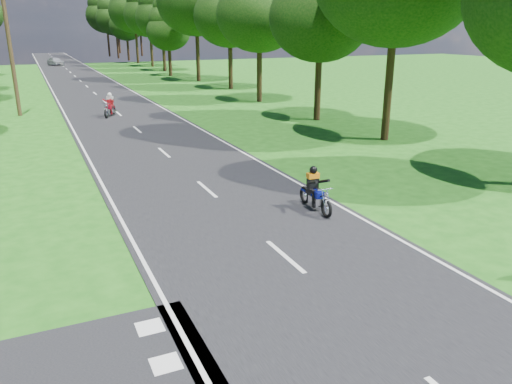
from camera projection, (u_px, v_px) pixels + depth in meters
name	position (u px, v px, depth m)	size (l,w,h in m)	color
ground	(328.00, 294.00, 10.75)	(160.00, 160.00, 0.00)	#1B5313
main_road	(80.00, 81.00, 54.01)	(7.00, 140.00, 0.02)	black
road_markings	(81.00, 82.00, 52.33)	(7.40, 140.00, 0.01)	silver
treeline	(76.00, 4.00, 60.70)	(40.00, 115.35, 14.78)	black
telegraph_pole	(11.00, 51.00, 31.35)	(1.20, 0.26, 8.00)	#382616
rider_near_blue	(316.00, 189.00, 15.43)	(0.56, 1.67, 1.39)	navy
rider_far_red	(109.00, 105.00, 32.02)	(0.60, 1.79, 1.50)	#B20D26
distant_car	(55.00, 61.00, 75.80)	(1.49, 3.70, 1.26)	#B4B6BB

